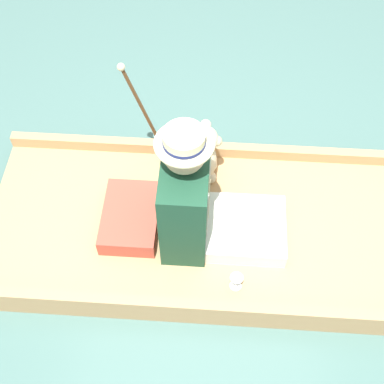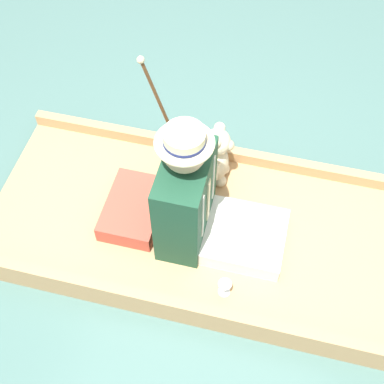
# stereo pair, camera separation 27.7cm
# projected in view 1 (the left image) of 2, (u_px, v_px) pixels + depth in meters

# --- Properties ---
(ground_plane) EXTENTS (16.00, 16.00, 0.00)m
(ground_plane) POSITION_uv_depth(u_px,v_px,m) (200.00, 234.00, 3.22)
(ground_plane) COLOR #476B66
(punt_boat) EXTENTS (1.13, 2.49, 0.20)m
(punt_boat) POSITION_uv_depth(u_px,v_px,m) (200.00, 228.00, 3.17)
(punt_boat) COLOR tan
(punt_boat) RESTS_ON ground_plane
(seat_cushion) EXTENTS (0.45, 0.32, 0.12)m
(seat_cushion) POSITION_uv_depth(u_px,v_px,m) (131.00, 217.00, 3.08)
(seat_cushion) COLOR #B24738
(seat_cushion) RESTS_ON punt_boat
(seated_person) EXTENTS (0.46, 0.71, 0.85)m
(seated_person) POSITION_uv_depth(u_px,v_px,m) (198.00, 201.00, 2.84)
(seated_person) COLOR white
(seated_person) RESTS_ON punt_boat
(teddy_bear) EXTENTS (0.30, 0.18, 0.43)m
(teddy_bear) POSITION_uv_depth(u_px,v_px,m) (206.00, 154.00, 3.17)
(teddy_bear) COLOR beige
(teddy_bear) RESTS_ON punt_boat
(wine_glass) EXTENTS (0.07, 0.07, 0.10)m
(wine_glass) POSITION_uv_depth(u_px,v_px,m) (236.00, 280.00, 2.84)
(wine_glass) COLOR silver
(wine_glass) RESTS_ON punt_boat
(walking_cane) EXTENTS (0.04, 0.26, 0.78)m
(walking_cane) POSITION_uv_depth(u_px,v_px,m) (142.00, 108.00, 3.03)
(walking_cane) COLOR brown
(walking_cane) RESTS_ON punt_boat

